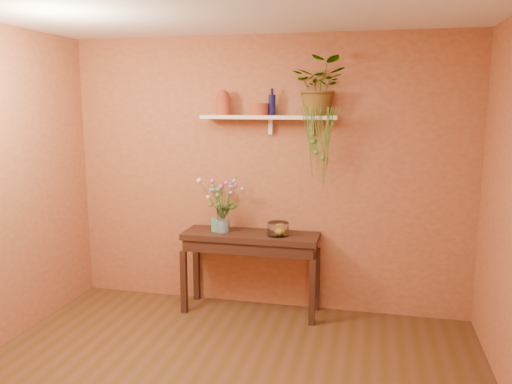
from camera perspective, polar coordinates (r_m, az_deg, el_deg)
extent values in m
cube|color=#AF6C3C|center=(5.10, 1.14, 1.96)|extent=(4.00, 0.04, 2.70)
cube|color=#371C12|center=(5.02, -0.59, -4.90)|extent=(1.32, 0.42, 0.06)
cube|color=#371C12|center=(5.04, -0.59, -5.83)|extent=(1.27, 0.39, 0.11)
cube|color=#371C12|center=(5.17, -8.01, -9.87)|extent=(0.06, 0.06, 0.63)
cube|color=#371C12|center=(4.88, 6.27, -11.05)|extent=(0.06, 0.06, 0.63)
cube|color=#371C12|center=(5.49, -6.62, -8.63)|extent=(0.06, 0.06, 0.63)
cube|color=#371C12|center=(5.22, 6.76, -9.63)|extent=(0.06, 0.06, 0.63)
cube|color=white|center=(4.92, 1.43, 8.32)|extent=(1.30, 0.24, 0.04)
cube|color=white|center=(5.01, 1.64, 7.29)|extent=(0.04, 0.05, 0.15)
cube|color=white|center=(4.95, 6.22, 7.21)|extent=(0.04, 0.05, 0.15)
cylinder|color=#A9401E|center=(5.02, -3.65, 9.51)|extent=(0.18, 0.18, 0.17)
sphere|color=#A9401E|center=(5.02, -3.66, 10.62)|extent=(0.11, 0.11, 0.11)
cylinder|color=#A9401E|center=(4.95, 0.36, 9.19)|extent=(0.21, 0.21, 0.11)
cylinder|color=#100D3A|center=(4.94, 1.79, 9.65)|extent=(0.08, 0.08, 0.19)
cylinder|color=#100D3A|center=(4.94, 1.80, 11.09)|extent=(0.03, 0.03, 0.06)
imported|color=#3B7620|center=(4.87, 7.14, 11.59)|extent=(0.51, 0.45, 0.54)
cylinder|color=#3B7620|center=(4.71, 7.45, 7.25)|extent=(0.09, 0.11, 0.35)
cylinder|color=#53922A|center=(4.72, 6.91, 5.34)|extent=(0.10, 0.07, 0.67)
cylinder|color=#53922A|center=(4.74, 6.24, 7.21)|extent=(0.05, 0.06, 0.36)
cylinder|color=#3B7620|center=(4.73, 5.97, 5.44)|extent=(0.04, 0.24, 0.66)
cylinder|color=#53922A|center=(4.73, 6.95, 7.19)|extent=(0.05, 0.08, 0.36)
cylinder|color=#53922A|center=(4.69, 7.65, 6.26)|extent=(0.14, 0.22, 0.51)
cylinder|color=#3B7620|center=(4.71, 7.73, 5.14)|extent=(0.07, 0.19, 0.69)
cylinder|color=#53922A|center=(4.76, 8.36, 6.92)|extent=(0.10, 0.07, 0.40)
cylinder|color=#53922A|center=(4.70, 7.11, 6.35)|extent=(0.09, 0.26, 0.50)
cylinder|color=#3B7620|center=(4.71, 6.31, 6.78)|extent=(0.02, 0.09, 0.43)
cylinder|color=#53922A|center=(4.73, 6.05, 6.68)|extent=(0.13, 0.15, 0.45)
cylinder|color=#53922A|center=(4.69, 5.99, 7.51)|extent=(0.03, 0.16, 0.31)
cylinder|color=#3B7620|center=(4.76, 5.68, 6.69)|extent=(0.12, 0.11, 0.45)
cylinder|color=#53922A|center=(4.70, 6.16, 5.80)|extent=(0.12, 0.27, 0.59)
cylinder|color=#53922A|center=(4.70, 7.83, 7.42)|extent=(0.03, 0.11, 0.32)
cylinder|color=#3B7620|center=(4.74, 8.04, 4.79)|extent=(0.10, 0.15, 0.76)
cylinder|color=#53922A|center=(4.71, 6.23, 6.80)|extent=(0.03, 0.09, 0.43)
cylinder|color=#53922A|center=(4.75, 8.46, 7.23)|extent=(0.15, 0.08, 0.35)
cylinder|color=#3B7620|center=(4.74, 8.01, 6.04)|extent=(0.02, 0.10, 0.55)
cylinder|color=#53922A|center=(4.78, 7.28, 6.50)|extent=(0.08, 0.03, 0.48)
sphere|color=#3B7620|center=(4.75, 6.73, 4.42)|extent=(0.05, 0.05, 0.05)
sphere|color=#3B7620|center=(4.76, 6.57, 5.70)|extent=(0.05, 0.05, 0.05)
sphere|color=#3B7620|center=(4.75, 7.45, 3.75)|extent=(0.05, 0.05, 0.05)
sphere|color=#3B7620|center=(4.71, 6.34, 5.57)|extent=(0.05, 0.05, 0.05)
cylinder|color=white|center=(5.03, -3.68, -3.04)|extent=(0.12, 0.12, 0.26)
cylinder|color=silver|center=(5.04, -3.67, -3.78)|extent=(0.11, 0.11, 0.12)
cylinder|color=#386B28|center=(4.96, -3.96, -1.39)|extent=(0.03, 0.09, 0.30)
sphere|color=#518834|center=(4.89, -4.25, 0.25)|extent=(0.05, 0.05, 0.05)
cylinder|color=#386B28|center=(4.97, -3.77, -1.52)|extent=(0.01, 0.06, 0.28)
sphere|color=#3B7620|center=(4.92, -3.85, -0.01)|extent=(0.03, 0.03, 0.03)
cylinder|color=#386B28|center=(4.96, -3.52, -1.02)|extent=(0.06, 0.06, 0.37)
sphere|color=#ED46C9|center=(4.89, -3.35, 1.01)|extent=(0.04, 0.04, 0.04)
cylinder|color=#386B28|center=(4.93, -3.25, -1.56)|extent=(0.11, 0.11, 0.29)
sphere|color=#ED46C9|center=(4.84, -2.81, -0.07)|extent=(0.04, 0.04, 0.04)
cylinder|color=#386B28|center=(4.93, -2.99, -0.73)|extent=(0.16, 0.08, 0.43)
sphere|color=#518834|center=(4.84, -2.28, 1.62)|extent=(0.03, 0.03, 0.03)
cylinder|color=#386B28|center=(4.96, -3.01, -1.15)|extent=(0.14, 0.03, 0.34)
sphere|color=#ED46C9|center=(4.90, -2.31, 0.75)|extent=(0.05, 0.05, 0.05)
cylinder|color=#386B28|center=(4.99, -3.24, -1.21)|extent=(0.09, 0.02, 0.32)
sphere|color=silver|center=(4.96, -2.79, 0.61)|extent=(0.04, 0.04, 0.04)
cylinder|color=#386B28|center=(5.01, -2.62, -1.35)|extent=(0.17, 0.09, 0.29)
sphere|color=silver|center=(5.00, -1.56, 0.31)|extent=(0.03, 0.03, 0.03)
cylinder|color=#386B28|center=(5.01, -3.04, -0.87)|extent=(0.10, 0.09, 0.37)
sphere|color=silver|center=(5.00, -2.40, 1.26)|extent=(0.04, 0.04, 0.04)
cylinder|color=#386B28|center=(5.04, -3.20, -1.01)|extent=(0.06, 0.13, 0.34)
sphere|color=teal|center=(5.06, -2.73, 0.97)|extent=(0.04, 0.04, 0.04)
cylinder|color=#386B28|center=(5.07, -3.32, -1.58)|extent=(0.03, 0.15, 0.23)
sphere|color=#518834|center=(5.11, -2.96, -0.19)|extent=(0.04, 0.04, 0.04)
cylinder|color=#386B28|center=(5.06, -3.75, -1.13)|extent=(0.05, 0.14, 0.31)
sphere|color=#3B7620|center=(5.10, -3.82, 0.70)|extent=(0.05, 0.05, 0.05)
cylinder|color=#386B28|center=(5.03, -3.80, -1.21)|extent=(0.05, 0.08, 0.31)
sphere|color=#ED46C9|center=(5.05, -3.92, 0.58)|extent=(0.05, 0.05, 0.05)
cylinder|color=#386B28|center=(5.08, -4.28, -0.87)|extent=(0.15, 0.15, 0.35)
sphere|color=#ED46C9|center=(5.14, -4.87, 1.22)|extent=(0.05, 0.05, 0.05)
cylinder|color=#386B28|center=(5.08, -4.26, -1.15)|extent=(0.14, 0.15, 0.30)
sphere|color=#518834|center=(5.15, -4.82, 0.66)|extent=(0.05, 0.05, 0.05)
cylinder|color=#386B28|center=(5.03, -4.17, -1.48)|extent=(0.10, 0.04, 0.26)
sphere|color=#ED46C9|center=(5.03, -4.65, 0.03)|extent=(0.03, 0.03, 0.03)
cylinder|color=#386B28|center=(5.02, -4.36, -1.38)|extent=(0.13, 0.03, 0.28)
sphere|color=silver|center=(5.03, -5.03, 0.25)|extent=(0.04, 0.04, 0.04)
cylinder|color=#386B28|center=(4.95, -4.99, -0.90)|extent=(0.19, 0.14, 0.40)
sphere|color=silver|center=(4.89, -6.34, 1.26)|extent=(0.05, 0.05, 0.05)
cylinder|color=#386B28|center=(4.98, -4.50, -1.80)|extent=(0.12, 0.09, 0.23)
sphere|color=silver|center=(4.94, -5.33, -0.58)|extent=(0.04, 0.04, 0.04)
cylinder|color=#386B28|center=(4.96, -4.24, -1.40)|extent=(0.08, 0.10, 0.30)
sphere|color=teal|center=(4.91, -4.80, 0.23)|extent=(0.04, 0.04, 0.04)
cylinder|color=#386B28|center=(4.94, -3.98, -1.71)|extent=(0.02, 0.13, 0.26)
sphere|color=#518834|center=(4.87, -4.29, -0.38)|extent=(0.05, 0.05, 0.05)
sphere|color=#3B7620|center=(5.07, -3.53, -1.83)|extent=(0.04, 0.04, 0.04)
sphere|color=#3B7620|center=(4.98, -2.66, -1.72)|extent=(0.04, 0.04, 0.04)
sphere|color=#3B7620|center=(4.95, -4.13, -1.35)|extent=(0.04, 0.04, 0.04)
sphere|color=#3B7620|center=(4.97, -5.08, -1.44)|extent=(0.04, 0.04, 0.04)
sphere|color=#3B7620|center=(5.03, -2.35, -1.59)|extent=(0.04, 0.04, 0.04)
sphere|color=#3B7620|center=(5.00, -2.89, -1.35)|extent=(0.04, 0.04, 0.04)
cylinder|color=white|center=(4.92, 2.48, -4.12)|extent=(0.21, 0.21, 0.12)
cylinder|color=white|center=(4.93, 2.48, -4.75)|extent=(0.20, 0.20, 0.01)
sphere|color=yellow|center=(4.91, 2.65, -4.35)|extent=(0.08, 0.08, 0.08)
cube|color=#356E82|center=(5.07, -4.53, -3.67)|extent=(0.08, 0.07, 0.13)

